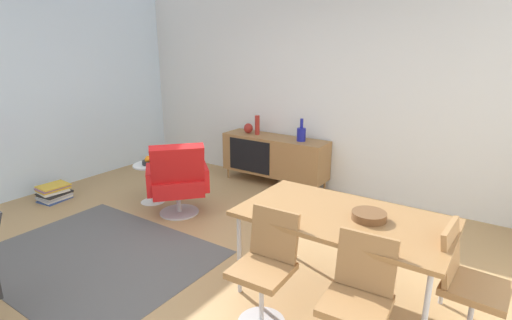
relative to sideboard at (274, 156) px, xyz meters
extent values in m
plane|color=tan|center=(0.56, -2.30, -0.44)|extent=(8.32, 8.32, 0.00)
cube|color=silver|center=(0.56, 0.30, 0.96)|extent=(6.80, 0.12, 2.80)
cube|color=silver|center=(-2.64, -2.30, 0.96)|extent=(0.12, 5.60, 2.80)
cube|color=olive|center=(0.00, 0.00, 0.00)|extent=(1.60, 0.44, 0.56)
cube|color=black|center=(-0.30, -0.22, 0.00)|extent=(0.70, 0.01, 0.48)
cylinder|color=olive|center=(-0.74, -0.17, -0.36)|extent=(0.03, 0.03, 0.16)
cylinder|color=olive|center=(0.74, -0.17, -0.36)|extent=(0.03, 0.03, 0.16)
cylinder|color=olive|center=(-0.74, 0.17, -0.36)|extent=(0.03, 0.03, 0.16)
cylinder|color=olive|center=(0.74, 0.17, -0.36)|extent=(0.03, 0.03, 0.16)
ellipsoid|color=maroon|center=(-0.47, 0.00, 0.36)|extent=(0.14, 0.14, 0.15)
cylinder|color=maroon|center=(-0.31, 0.00, 0.42)|extent=(0.07, 0.07, 0.28)
cylinder|color=navy|center=(0.43, 0.00, 0.37)|extent=(0.12, 0.12, 0.18)
cylinder|color=navy|center=(0.43, 0.00, 0.53)|extent=(0.04, 0.04, 0.13)
cube|color=olive|center=(1.88, -2.05, 0.28)|extent=(1.60, 0.90, 0.04)
cylinder|color=#B7B7BC|center=(1.16, -2.44, -0.09)|extent=(0.04, 0.04, 0.70)
cylinder|color=#B7B7BC|center=(2.60, -2.44, -0.09)|extent=(0.04, 0.04, 0.70)
cylinder|color=#B7B7BC|center=(1.16, -1.66, -0.09)|extent=(0.04, 0.04, 0.70)
cylinder|color=#B7B7BC|center=(2.60, -1.66, -0.09)|extent=(0.04, 0.04, 0.70)
cylinder|color=brown|center=(2.07, -2.02, 0.33)|extent=(0.26, 0.26, 0.06)
cube|color=#9E7042|center=(1.53, -2.67, 0.01)|extent=(0.42, 0.42, 0.05)
cube|color=#9E7042|center=(1.52, -2.49, 0.23)|extent=(0.38, 0.10, 0.38)
cylinder|color=#B7B7BC|center=(1.53, -2.67, -0.23)|extent=(0.04, 0.04, 0.42)
cube|color=#9E7042|center=(2.83, -2.05, 0.01)|extent=(0.42, 0.42, 0.05)
cube|color=#9E7042|center=(2.65, -2.04, 0.23)|extent=(0.11, 0.38, 0.38)
cylinder|color=#B7B7BC|center=(2.83, -2.05, -0.23)|extent=(0.04, 0.04, 0.42)
cube|color=#9E7042|center=(2.23, -2.67, 0.01)|extent=(0.42, 0.42, 0.05)
cube|color=#9E7042|center=(2.22, -2.49, 0.23)|extent=(0.38, 0.11, 0.38)
cube|color=red|center=(-0.43, -1.56, -0.06)|extent=(0.82, 0.82, 0.20)
cube|color=red|center=(-0.25, -1.72, 0.25)|extent=(0.60, 0.63, 0.51)
cube|color=red|center=(-0.21, -1.32, 0.02)|extent=(0.42, 0.38, 0.28)
cube|color=red|center=(-0.64, -1.81, 0.02)|extent=(0.42, 0.38, 0.28)
cylinder|color=#B7B7BC|center=(-0.43, -1.56, -0.30)|extent=(0.06, 0.06, 0.28)
cylinder|color=#B7B7BC|center=(-0.43, -1.56, -0.43)|extent=(0.48, 0.48, 0.02)
cylinder|color=white|center=(-0.97, -1.50, 0.07)|extent=(0.44, 0.44, 0.02)
cylinder|color=white|center=(-0.97, -1.50, -0.19)|extent=(0.05, 0.05, 0.50)
cone|color=white|center=(-0.97, -1.50, -0.43)|extent=(0.32, 0.32, 0.02)
cylinder|color=#262628|center=(-0.97, -1.50, 0.11)|extent=(0.20, 0.20, 0.05)
sphere|color=orange|center=(-0.94, -1.51, 0.15)|extent=(0.07, 0.07, 0.07)
sphere|color=orange|center=(-0.98, -1.46, 0.15)|extent=(0.07, 0.07, 0.07)
sphere|color=orange|center=(-1.01, -1.49, 0.15)|extent=(0.07, 0.07, 0.07)
sphere|color=orange|center=(-0.97, -1.54, 0.15)|extent=(0.07, 0.07, 0.07)
cube|color=#334C8C|center=(-2.11, -2.20, -0.43)|extent=(0.32, 0.39, 0.02)
cube|color=silver|center=(-2.12, -2.19, -0.41)|extent=(0.28, 0.36, 0.03)
cube|color=#B2B2B7|center=(-2.12, -2.20, -0.38)|extent=(0.30, 0.39, 0.02)
cube|color=silver|center=(-2.11, -2.20, -0.36)|extent=(0.30, 0.36, 0.02)
cube|color=#262626|center=(-2.10, -2.19, -0.34)|extent=(0.32, 0.39, 0.02)
cube|color=#262626|center=(-2.11, -2.21, -0.33)|extent=(0.30, 0.36, 0.01)
cube|color=silver|center=(-2.11, -2.21, -0.31)|extent=(0.32, 0.36, 0.03)
cube|color=gold|center=(-2.12, -2.20, -0.28)|extent=(0.28, 0.38, 0.03)
cube|color=#99668C|center=(-2.11, -2.21, -0.26)|extent=(0.26, 0.36, 0.02)
cube|color=gold|center=(-2.11, -2.20, -0.24)|extent=(0.31, 0.37, 0.02)
cube|color=#595654|center=(-0.35, -2.78, -0.44)|extent=(2.20, 1.70, 0.01)
camera|label=1|loc=(2.88, -4.75, 1.57)|focal=27.50mm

